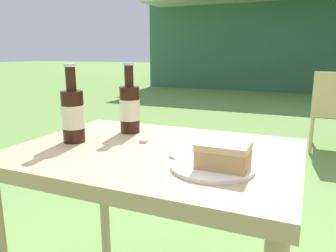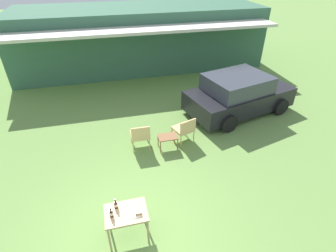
{
  "view_description": "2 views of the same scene",
  "coord_description": "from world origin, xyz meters",
  "px_view_note": "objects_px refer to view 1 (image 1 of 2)",
  "views": [
    {
      "loc": [
        0.41,
        -0.85,
        1.03
      ],
      "look_at": [
        0.0,
        0.1,
        0.8
      ],
      "focal_mm": 35.0,
      "sensor_mm": 36.0,
      "label": 1
    },
    {
      "loc": [
        -0.0,
        -3.44,
        4.97
      ],
      "look_at": [
        1.48,
        2.55,
        0.9
      ],
      "focal_mm": 28.0,
      "sensor_mm": 36.0,
      "label": 2
    }
  ],
  "objects_px": {
    "cake_on_plate": "(219,159)",
    "cola_bottle_far": "(73,114)",
    "patio_table": "(155,177)",
    "cola_bottle_near": "(130,107)"
  },
  "relations": [
    {
      "from": "patio_table",
      "to": "cola_bottle_far",
      "type": "relative_size",
      "value": 3.34
    },
    {
      "from": "patio_table",
      "to": "cola_bottle_far",
      "type": "xyz_separation_m",
      "value": [
        -0.28,
        -0.03,
        0.18
      ]
    },
    {
      "from": "cake_on_plate",
      "to": "cola_bottle_near",
      "type": "relative_size",
      "value": 0.84
    },
    {
      "from": "cola_bottle_far",
      "to": "cake_on_plate",
      "type": "bearing_deg",
      "value": -7.98
    },
    {
      "from": "patio_table",
      "to": "cake_on_plate",
      "type": "height_order",
      "value": "cake_on_plate"
    },
    {
      "from": "patio_table",
      "to": "cake_on_plate",
      "type": "relative_size",
      "value": 4.01
    },
    {
      "from": "cake_on_plate",
      "to": "cola_bottle_far",
      "type": "xyz_separation_m",
      "value": [
        -0.5,
        0.07,
        0.06
      ]
    },
    {
      "from": "cake_on_plate",
      "to": "cola_bottle_near",
      "type": "bearing_deg",
      "value": 147.35
    },
    {
      "from": "patio_table",
      "to": "cake_on_plate",
      "type": "bearing_deg",
      "value": -23.63
    },
    {
      "from": "cola_bottle_near",
      "to": "cola_bottle_far",
      "type": "distance_m",
      "value": 0.21
    }
  ]
}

